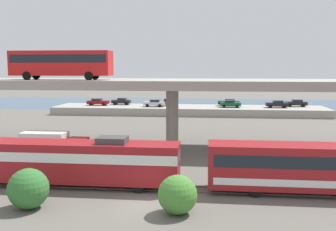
{
  "coord_description": "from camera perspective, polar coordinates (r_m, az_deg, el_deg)",
  "views": [
    {
      "loc": [
        4.63,
        -26.31,
        9.78
      ],
      "look_at": [
        -0.12,
        16.45,
        4.43
      ],
      "focal_mm": 41.53,
      "sensor_mm": 36.0,
      "label": 1
    }
  ],
  "objects": [
    {
      "name": "shrub_left",
      "position": [
        29.05,
        -19.81,
        -10.08
      ],
      "size": [
        2.83,
        2.83,
        2.83
      ],
      "primitive_type": "sphere",
      "color": "#326E30",
      "rests_on": "ground_plane"
    },
    {
      "name": "harbor_water",
      "position": [
        104.86,
        3.78,
        1.72
      ],
      "size": [
        140.0,
        36.0,
        0.01
      ],
      "primitive_type": "cube",
      "color": "#2D5170",
      "rests_on": "ground_plane"
    },
    {
      "name": "pier_parking_lot",
      "position": [
        81.93,
        3.06,
        0.78
      ],
      "size": [
        56.55,
        10.37,
        1.59
      ],
      "primitive_type": "cube",
      "color": "#9E998E",
      "rests_on": "ground_plane"
    },
    {
      "name": "parked_car_3",
      "position": [
        81.36,
        -2.04,
        1.85
      ],
      "size": [
        4.26,
        1.96,
        1.5
      ],
      "rotation": [
        0.0,
        0.0,
        3.14
      ],
      "color": "#B7B7BC",
      "rests_on": "pier_parking_lot"
    },
    {
      "name": "shrub_right",
      "position": [
        26.47,
        1.41,
        -11.54
      ],
      "size": [
        2.65,
        2.65,
        2.65
      ],
      "primitive_type": "sphere",
      "color": "#458432",
      "rests_on": "ground_plane"
    },
    {
      "name": "parked_car_5",
      "position": [
        85.66,
        -10.26,
        2.0
      ],
      "size": [
        4.58,
        1.99,
        1.5
      ],
      "color": "maroon",
      "rests_on": "pier_parking_lot"
    },
    {
      "name": "parked_car_7",
      "position": [
        83.41,
        -0.01,
        1.98
      ],
      "size": [
        4.24,
        1.96,
        1.5
      ],
      "rotation": [
        0.0,
        0.0,
        3.14
      ],
      "color": "#515459",
      "rests_on": "pier_parking_lot"
    },
    {
      "name": "parked_car_2",
      "position": [
        82.33,
        15.72,
        1.65
      ],
      "size": [
        4.4,
        2.0,
        1.5
      ],
      "rotation": [
        0.0,
        0.0,
        3.14
      ],
      "color": "black",
      "rests_on": "pier_parking_lot"
    },
    {
      "name": "parked_car_6",
      "position": [
        83.99,
        8.92,
        1.93
      ],
      "size": [
        4.49,
        1.97,
        1.5
      ],
      "rotation": [
        0.0,
        0.0,
        3.14
      ],
      "color": "black",
      "rests_on": "pier_parking_lot"
    },
    {
      "name": "transit_bus_on_overpass",
      "position": [
        47.92,
        -15.4,
        7.54
      ],
      "size": [
        12.0,
        2.68,
        3.4
      ],
      "color": "red",
      "rests_on": "highway_overpass"
    },
    {
      "name": "rail_strip_far",
      "position": [
        32.84,
        -2.09,
        -10.14
      ],
      "size": [
        110.0,
        0.12,
        0.12
      ],
      "primitive_type": "cube",
      "color": "#59544C",
      "rests_on": "ground_plane"
    },
    {
      "name": "service_truck_west",
      "position": [
        42.6,
        -16.54,
        -4.23
      ],
      "size": [
        6.8,
        2.46,
        3.04
      ],
      "color": "maroon",
      "rests_on": "ground_plane"
    },
    {
      "name": "parked_car_4",
      "position": [
        80.86,
        9.12,
        1.73
      ],
      "size": [
        4.17,
        1.97,
        1.5
      ],
      "color": "#0C4C26",
      "rests_on": "pier_parking_lot"
    },
    {
      "name": "highway_overpass",
      "position": [
        46.59,
        0.63,
        4.41
      ],
      "size": [
        96.0,
        10.6,
        8.31
      ],
      "color": "#9E998E",
      "rests_on": "ground_plane"
    },
    {
      "name": "rail_strip_near",
      "position": [
        31.48,
        -2.48,
        -10.91
      ],
      "size": [
        110.0,
        0.12,
        0.12
      ],
      "primitive_type": "cube",
      "color": "#59544C",
      "rests_on": "ground_plane"
    },
    {
      "name": "train_locomotive",
      "position": [
        33.31,
        -14.24,
        -6.31
      ],
      "size": [
        17.63,
        3.04,
        4.18
      ],
      "rotation": [
        0.0,
        0.0,
        3.14
      ],
      "color": "maroon",
      "rests_on": "ground_plane"
    },
    {
      "name": "parked_car_0",
      "position": [
        85.77,
        18.31,
        1.76
      ],
      "size": [
        4.37,
        1.87,
        1.5
      ],
      "rotation": [
        0.0,
        0.0,
        3.14
      ],
      "color": "black",
      "rests_on": "pier_parking_lot"
    },
    {
      "name": "ground_plane",
      "position": [
        28.44,
        -3.51,
        -13.04
      ],
      "size": [
        260.0,
        260.0,
        0.0
      ],
      "primitive_type": "plane",
      "color": "#605B54"
    },
    {
      "name": "parked_car_1",
      "position": [
        86.41,
        -6.86,
        2.11
      ],
      "size": [
        4.05,
        1.95,
        1.5
      ],
      "rotation": [
        0.0,
        0.0,
        3.14
      ],
      "color": "black",
      "rests_on": "pier_parking_lot"
    }
  ]
}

